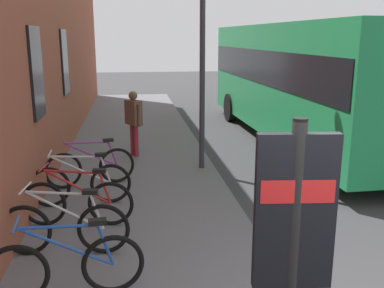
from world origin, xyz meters
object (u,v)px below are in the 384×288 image
at_px(pedestrian_crossing_street, 134,117).
at_px(city_bus, 300,76).
at_px(bicycle_nearest_sign, 91,167).
at_px(bicycle_under_window, 81,184).
at_px(bicycle_end_of_row, 65,228).
at_px(street_lamp, 203,14).
at_px(bicycle_by_door, 66,267).
at_px(bicycle_mid_rack, 78,202).
at_px(transit_info_sign, 294,233).

bearing_deg(pedestrian_crossing_street, city_bus, -73.44).
bearing_deg(bicycle_nearest_sign, bicycle_under_window, 174.94).
relative_size(bicycle_end_of_row, street_lamp, 0.31).
distance_m(bicycle_end_of_row, bicycle_nearest_sign, 2.86).
bearing_deg(bicycle_under_window, bicycle_nearest_sign, -5.06).
relative_size(bicycle_by_door, pedestrian_crossing_street, 1.10).
bearing_deg(street_lamp, city_bus, -50.88).
bearing_deg(bicycle_mid_rack, pedestrian_crossing_street, -12.87).
relative_size(bicycle_under_window, city_bus, 0.17).
relative_size(bicycle_nearest_sign, transit_info_sign, 0.72).
bearing_deg(bicycle_end_of_row, bicycle_by_door, -171.40).
xyz_separation_m(bicycle_by_door, bicycle_end_of_row, (1.07, 0.16, 0.00)).
relative_size(bicycle_by_door, bicycle_end_of_row, 1.00).
bearing_deg(street_lamp, pedestrian_crossing_street, 49.93).
bearing_deg(bicycle_mid_rack, street_lamp, -40.67).
relative_size(bicycle_by_door, bicycle_under_window, 1.00).
relative_size(bicycle_nearest_sign, city_bus, 0.16).
height_order(bicycle_end_of_row, pedestrian_crossing_street, pedestrian_crossing_street).
relative_size(transit_info_sign, city_bus, 0.23).
distance_m(bicycle_mid_rack, street_lamp, 4.77).
distance_m(city_bus, street_lamp, 4.53).
bearing_deg(pedestrian_crossing_street, street_lamp, -130.07).
relative_size(bicycle_by_door, bicycle_mid_rack, 1.00).
relative_size(bicycle_mid_rack, bicycle_under_window, 1.00).
height_order(bicycle_mid_rack, bicycle_nearest_sign, same).
bearing_deg(bicycle_nearest_sign, bicycle_end_of_row, 177.71).
height_order(bicycle_by_door, bicycle_end_of_row, same).
distance_m(bicycle_by_door, bicycle_mid_rack, 2.01).
distance_m(bicycle_under_window, pedestrian_crossing_street, 3.39).
bearing_deg(city_bus, pedestrian_crossing_street, 106.56).
xyz_separation_m(bicycle_under_window, street_lamp, (1.94, -2.47, 2.98)).
relative_size(bicycle_by_door, bicycle_nearest_sign, 1.02).
bearing_deg(city_bus, bicycle_nearest_sign, 122.29).
relative_size(bicycle_end_of_row, bicycle_mid_rack, 1.00).
bearing_deg(transit_info_sign, city_bus, -21.74).
bearing_deg(bicycle_under_window, bicycle_by_door, -177.25).
distance_m(bicycle_nearest_sign, pedestrian_crossing_street, 2.41).
relative_size(bicycle_end_of_row, transit_info_sign, 0.74).
xyz_separation_m(bicycle_by_door, street_lamp, (4.84, -2.33, 2.98)).
xyz_separation_m(bicycle_mid_rack, city_bus, (5.51, -5.73, 1.41)).
distance_m(bicycle_end_of_row, pedestrian_crossing_street, 5.16).
distance_m(bicycle_by_door, bicycle_nearest_sign, 3.94).
xyz_separation_m(transit_info_sign, city_bus, (9.48, -3.78, 0.20)).
distance_m(bicycle_end_of_row, transit_info_sign, 3.84).
bearing_deg(transit_info_sign, bicycle_end_of_row, 33.55).
relative_size(bicycle_under_window, bicycle_nearest_sign, 1.02).
height_order(bicycle_end_of_row, bicycle_under_window, same).
bearing_deg(bicycle_end_of_row, bicycle_mid_rack, -3.91).
bearing_deg(bicycle_by_door, street_lamp, -25.72).
height_order(transit_info_sign, pedestrian_crossing_street, transit_info_sign).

